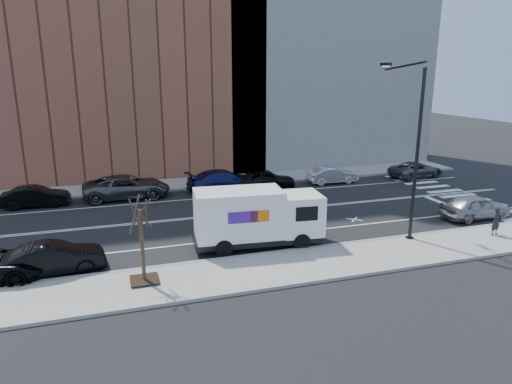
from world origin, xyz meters
TOP-DOWN VIEW (x-y plane):
  - ground at (0.00, 0.00)m, footprint 120.00×120.00m
  - sidewalk_near at (0.00, -8.80)m, footprint 44.00×3.60m
  - sidewalk_far at (0.00, 8.80)m, footprint 44.00×3.60m
  - curb_near at (0.00, -7.00)m, footprint 44.00×0.25m
  - curb_far at (0.00, 7.00)m, footprint 44.00×0.25m
  - crosswalk at (16.00, 0.00)m, footprint 3.00×14.00m
  - road_markings at (0.00, 0.00)m, footprint 40.00×8.60m
  - bldg_brick at (-8.00, 15.60)m, footprint 26.00×10.00m
  - bldg_concrete at (12.00, 15.60)m, footprint 20.00×10.00m
  - streetlight at (7.00, -6.91)m, footprint 0.44×4.02m
  - street_tree at (-7.00, -8.40)m, footprint 1.20×1.20m
  - fedex_van at (-1.04, -5.60)m, footprint 6.84×2.87m
  - far_parked_b at (-13.00, 5.65)m, footprint 4.31×1.56m
  - far_parked_c at (-7.08, 6.01)m, footprint 6.02×2.80m
  - far_parked_d at (-0.00, 5.93)m, footprint 5.86×3.01m
  - far_parked_e at (3.20, 5.47)m, footprint 4.80×2.46m
  - far_parked_f at (8.98, 5.63)m, footprint 4.13×1.51m
  - far_parked_g at (16.80, 5.36)m, footprint 5.08×2.87m
  - driving_sedan at (1.86, -1.78)m, footprint 4.78×1.99m
  - near_parked_rear_a at (-10.75, -6.06)m, footprint 4.55×2.05m
  - near_parked_front at (13.16, -5.33)m, footprint 4.49×1.93m
  - pedestrian at (11.73, -8.42)m, footprint 0.65×0.49m

SIDE VIEW (x-z plane):
  - ground at x=0.00m, z-range 0.00..0.00m
  - crosswalk at x=16.00m, z-range 0.00..0.01m
  - road_markings at x=0.00m, z-range 0.00..0.01m
  - sidewalk_near at x=0.00m, z-range 0.00..0.15m
  - sidewalk_far at x=0.00m, z-range 0.00..0.15m
  - curb_near at x=0.00m, z-range 0.00..0.17m
  - curb_far at x=0.00m, z-range 0.00..0.17m
  - far_parked_g at x=16.80m, z-range 0.00..1.34m
  - far_parked_f at x=8.98m, z-range 0.00..1.35m
  - far_parked_b at x=-13.00m, z-range 0.00..1.41m
  - near_parked_rear_a at x=-10.75m, z-range 0.00..1.45m
  - near_parked_front at x=13.16m, z-range 0.00..1.51m
  - driving_sedan at x=1.86m, z-range 0.00..1.54m
  - far_parked_e at x=3.20m, z-range 0.00..1.56m
  - far_parked_d at x=0.00m, z-range 0.00..1.63m
  - far_parked_c at x=-7.08m, z-range 0.00..1.67m
  - pedestrian at x=11.73m, z-range 0.15..1.75m
  - street_tree at x=-7.00m, z-range -0.42..3.33m
  - fedex_van at x=-1.04m, z-range 0.08..3.12m
  - streetlight at x=7.00m, z-range 0.41..9.75m
  - bldg_brick at x=-8.00m, z-range 0.00..22.00m
  - bldg_concrete at x=12.00m, z-range 0.00..26.00m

